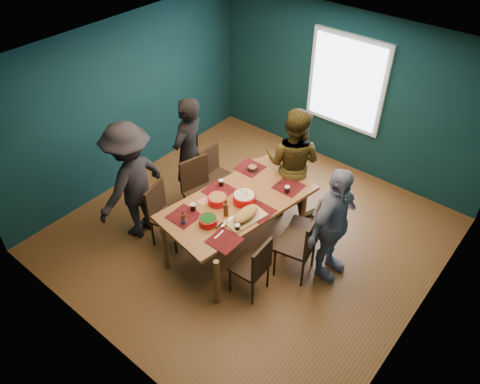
% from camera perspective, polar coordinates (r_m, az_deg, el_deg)
% --- Properties ---
extents(room, '(5.01, 5.01, 2.71)m').
position_cam_1_polar(room, '(6.34, 2.88, 5.04)').
color(room, brown).
rests_on(room, ground).
extents(dining_table, '(1.38, 2.27, 0.81)m').
position_cam_1_polar(dining_table, '(6.41, -0.21, -1.62)').
color(dining_table, brown).
rests_on(dining_table, floor).
extents(chair_left_far, '(0.43, 0.43, 0.94)m').
position_cam_1_polar(chair_left_far, '(7.35, -3.17, 2.58)').
color(chair_left_far, black).
rests_on(chair_left_far, floor).
extents(chair_left_mid, '(0.57, 0.57, 1.04)m').
position_cam_1_polar(chair_left_mid, '(6.97, -5.05, 0.72)').
color(chair_left_mid, black).
rests_on(chair_left_mid, floor).
extents(chair_left_near, '(0.53, 0.53, 0.96)m').
position_cam_1_polar(chair_left_near, '(6.68, -9.39, -2.21)').
color(chair_left_near, black).
rests_on(chair_left_near, floor).
extents(chair_right_far, '(0.46, 0.46, 0.82)m').
position_cam_1_polar(chair_right_far, '(6.58, 8.33, -3.87)').
color(chair_right_far, black).
rests_on(chair_right_far, floor).
extents(chair_right_mid, '(0.55, 0.55, 1.03)m').
position_cam_1_polar(chair_right_mid, '(6.14, 7.70, -6.02)').
color(chair_right_mid, black).
rests_on(chair_right_mid, floor).
extents(chair_right_near, '(0.44, 0.44, 0.91)m').
position_cam_1_polar(chair_right_near, '(5.91, 1.85, -8.86)').
color(chair_right_near, black).
rests_on(chair_right_near, floor).
extents(person_far_left, '(0.55, 0.74, 1.84)m').
position_cam_1_polar(person_far_left, '(7.13, -6.26, 4.71)').
color(person_far_left, black).
rests_on(person_far_left, floor).
extents(person_back, '(1.00, 0.86, 1.79)m').
position_cam_1_polar(person_back, '(6.96, 6.42, 3.54)').
color(person_back, black).
rests_on(person_back, floor).
extents(person_right, '(0.46, 1.02, 1.71)m').
position_cam_1_polar(person_right, '(6.05, 11.25, -3.99)').
color(person_right, silver).
rests_on(person_right, floor).
extents(person_near_left, '(0.82, 1.26, 1.84)m').
position_cam_1_polar(person_near_left, '(6.69, -13.12, 1.23)').
color(person_near_left, black).
rests_on(person_near_left, floor).
extents(bowl_salad, '(0.26, 0.26, 0.11)m').
position_cam_1_polar(bowl_salad, '(6.30, -2.75, -0.91)').
color(bowl_salad, red).
rests_on(bowl_salad, dining_table).
extents(bowl_dumpling, '(0.31, 0.31, 0.29)m').
position_cam_1_polar(bowl_dumpling, '(6.30, 0.52, -0.71)').
color(bowl_dumpling, red).
rests_on(bowl_dumpling, dining_table).
extents(bowl_herbs, '(0.24, 0.24, 0.11)m').
position_cam_1_polar(bowl_herbs, '(6.00, -3.90, -3.49)').
color(bowl_herbs, red).
rests_on(bowl_herbs, dining_table).
extents(cutting_board, '(0.38, 0.70, 0.15)m').
position_cam_1_polar(cutting_board, '(6.04, 0.69, -2.84)').
color(cutting_board, '#DEBA77').
rests_on(cutting_board, dining_table).
extents(small_bowl, '(0.15, 0.15, 0.06)m').
position_cam_1_polar(small_bowl, '(6.90, 1.54, 2.93)').
color(small_bowl, black).
rests_on(small_bowl, dining_table).
extents(beer_bottle_a, '(0.06, 0.06, 0.22)m').
position_cam_1_polar(beer_bottle_a, '(6.01, -6.93, -3.29)').
color(beer_bottle_a, '#47270C').
rests_on(beer_bottle_a, dining_table).
extents(beer_bottle_b, '(0.07, 0.07, 0.26)m').
position_cam_1_polar(beer_bottle_b, '(6.08, -1.74, -2.11)').
color(beer_bottle_b, '#47270C').
rests_on(beer_bottle_b, dining_table).
extents(cola_glass_a, '(0.08, 0.08, 0.11)m').
position_cam_1_polar(cola_glass_a, '(6.21, -5.75, -1.81)').
color(cola_glass_a, black).
rests_on(cola_glass_a, dining_table).
extents(cola_glass_b, '(0.07, 0.07, 0.09)m').
position_cam_1_polar(cola_glass_b, '(5.90, -0.32, -4.34)').
color(cola_glass_b, black).
rests_on(cola_glass_b, dining_table).
extents(cola_glass_c, '(0.07, 0.07, 0.10)m').
position_cam_1_polar(cola_glass_c, '(6.50, 5.76, 0.34)').
color(cola_glass_c, black).
rests_on(cola_glass_c, dining_table).
extents(cola_glass_d, '(0.07, 0.07, 0.10)m').
position_cam_1_polar(cola_glass_d, '(6.59, -2.31, 1.15)').
color(cola_glass_d, black).
rests_on(cola_glass_d, dining_table).
extents(napkin_a, '(0.17, 0.17, 0.00)m').
position_cam_1_polar(napkin_a, '(6.23, 3.28, -2.15)').
color(napkin_a, '#ED7E63').
rests_on(napkin_a, dining_table).
extents(napkin_b, '(0.16, 0.16, 0.00)m').
position_cam_1_polar(napkin_b, '(6.37, -4.43, -1.15)').
color(napkin_b, '#ED7E63').
rests_on(napkin_b, dining_table).
extents(napkin_c, '(0.15, 0.15, 0.00)m').
position_cam_1_polar(napkin_c, '(5.81, -1.87, -5.93)').
color(napkin_c, '#ED7E63').
rests_on(napkin_c, dining_table).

